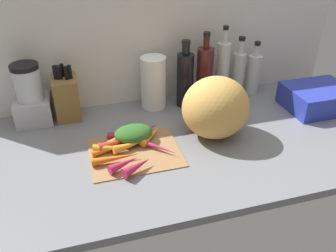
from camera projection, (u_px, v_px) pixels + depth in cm
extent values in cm
cube|color=slate|center=(180.00, 143.00, 135.09)|extent=(170.00, 80.00, 3.00)
cube|color=silver|center=(154.00, 34.00, 150.22)|extent=(170.00, 3.00, 60.00)
cube|color=#997047|center=(135.00, 151.00, 127.09)|extent=(32.42, 26.94, 0.80)
cone|color=orange|center=(121.00, 137.00, 132.44)|extent=(12.43, 10.26, 2.63)
cone|color=#B2264C|center=(145.00, 131.00, 135.09)|extent=(13.57, 10.14, 3.25)
cone|color=orange|center=(152.00, 134.00, 133.63)|extent=(11.65, 12.52, 2.70)
cone|color=orange|center=(129.00, 146.00, 126.76)|extent=(12.49, 5.92, 3.27)
cone|color=#B2264C|center=(157.00, 147.00, 126.97)|extent=(12.39, 12.85, 2.19)
cone|color=red|center=(138.00, 131.00, 135.82)|extent=(9.64, 7.83, 2.53)
cone|color=orange|center=(109.00, 148.00, 125.17)|extent=(11.27, 5.49, 3.47)
cone|color=#B2264C|center=(129.00, 136.00, 132.97)|extent=(16.38, 7.82, 2.46)
cone|color=red|center=(114.00, 143.00, 127.78)|extent=(12.76, 6.95, 3.58)
cone|color=#B2264C|center=(124.00, 164.00, 117.67)|extent=(11.45, 7.33, 3.21)
cone|color=orange|center=(113.00, 148.00, 126.44)|extent=(15.87, 5.46, 2.08)
cone|color=orange|center=(117.00, 158.00, 120.86)|extent=(17.54, 3.31, 2.75)
cone|color=#B2264C|center=(137.00, 166.00, 116.22)|extent=(11.56, 8.64, 3.55)
ellipsoid|color=#2D6023|center=(133.00, 133.00, 131.23)|extent=(14.36, 11.05, 6.08)
ellipsoid|color=gold|center=(215.00, 107.00, 131.53)|extent=(25.66, 23.46, 23.90)
cube|color=olive|center=(67.00, 98.00, 145.31)|extent=(9.86, 13.25, 17.70)
cylinder|color=black|center=(55.00, 72.00, 138.59)|extent=(1.94, 1.94, 5.50)
cylinder|color=black|center=(59.00, 72.00, 138.57)|extent=(2.14, 2.14, 5.50)
cylinder|color=black|center=(62.00, 70.00, 140.44)|extent=(1.56, 1.56, 5.50)
cylinder|color=black|center=(66.00, 73.00, 138.11)|extent=(1.57, 1.57, 5.50)
cylinder|color=black|center=(70.00, 72.00, 139.02)|extent=(1.73, 1.73, 5.50)
cube|color=#B2B2B7|center=(34.00, 110.00, 143.82)|extent=(14.16, 14.16, 10.16)
cylinder|color=silver|center=(28.00, 84.00, 137.75)|extent=(10.62, 10.62, 13.16)
cylinder|color=black|center=(24.00, 67.00, 133.85)|extent=(10.83, 10.83, 1.80)
cylinder|color=white|center=(154.00, 83.00, 151.85)|extent=(10.96, 10.96, 22.95)
cylinder|color=black|center=(185.00, 80.00, 152.89)|extent=(7.34, 7.34, 23.76)
cylinder|color=black|center=(186.00, 49.00, 145.54)|extent=(3.21, 3.21, 4.40)
cylinder|color=black|center=(186.00, 42.00, 143.98)|extent=(3.69, 3.69, 1.60)
cylinder|color=#471919|center=(204.00, 76.00, 154.36)|extent=(7.30, 7.30, 25.51)
cylinder|color=#471919|center=(206.00, 42.00, 146.29)|extent=(2.62, 2.62, 5.40)
cylinder|color=black|center=(207.00, 34.00, 144.47)|extent=(3.01, 3.01, 1.60)
cylinder|color=silver|center=(222.00, 71.00, 158.49)|extent=(5.91, 5.91, 26.15)
cylinder|color=silver|center=(225.00, 36.00, 150.13)|extent=(2.11, 2.11, 5.91)
cylinder|color=black|center=(226.00, 28.00, 148.17)|extent=(2.43, 2.43, 1.60)
cylinder|color=silver|center=(238.00, 74.00, 163.11)|extent=(5.56, 5.56, 20.11)
cylinder|color=silver|center=(241.00, 47.00, 156.26)|extent=(2.58, 2.58, 6.16)
cylinder|color=black|center=(242.00, 39.00, 154.24)|extent=(2.96, 2.96, 1.60)
cylinder|color=silver|center=(253.00, 74.00, 165.20)|extent=(6.35, 6.35, 18.44)
cylinder|color=silver|center=(257.00, 50.00, 159.08)|extent=(2.38, 2.38, 5.03)
cylinder|color=black|center=(258.00, 43.00, 157.35)|extent=(2.74, 2.74, 1.60)
cube|color=#2838AD|center=(317.00, 98.00, 153.95)|extent=(27.18, 22.29, 9.81)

